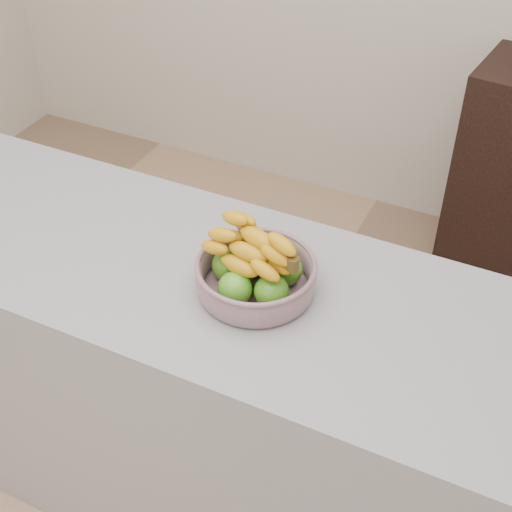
# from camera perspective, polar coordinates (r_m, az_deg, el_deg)

# --- Properties ---
(counter) EXTENTS (2.00, 0.60, 0.90)m
(counter) POSITION_cam_1_polar(r_m,az_deg,el_deg) (2.01, -5.02, -10.65)
(counter) COLOR #94949C
(counter) RESTS_ON ground
(fruit_bowl) EXTENTS (0.27, 0.27, 0.17)m
(fruit_bowl) POSITION_cam_1_polar(r_m,az_deg,el_deg) (1.59, -0.01, -1.30)
(fruit_bowl) COLOR #8890A3
(fruit_bowl) RESTS_ON counter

